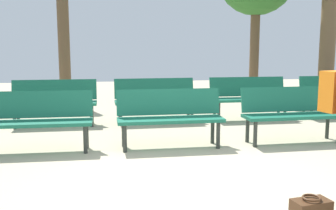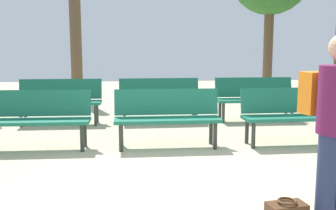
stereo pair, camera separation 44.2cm
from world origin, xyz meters
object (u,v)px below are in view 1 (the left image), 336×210
(bench_r1_c2, at_px, (155,97))
(bench_r1_c1, at_px, (54,99))
(bench_r1_c3, at_px, (249,95))
(bench_r0_c3, at_px, (291,111))
(bench_r0_c2, at_px, (170,114))
(bench_r0_c1, at_px, (37,117))
(tree_1, at_px, (64,37))

(bench_r1_c2, bearing_deg, bench_r1_c1, 178.96)
(bench_r1_c1, xyz_separation_m, bench_r1_c3, (3.90, 0.06, 0.00))
(bench_r0_c3, bearing_deg, bench_r0_c2, 178.79)
(bench_r1_c1, height_order, bench_r1_c3, same)
(bench_r0_c1, height_order, tree_1, tree_1)
(bench_r1_c2, bearing_deg, bench_r0_c3, -45.38)
(bench_r0_c1, height_order, bench_r0_c3, same)
(bench_r0_c3, bearing_deg, tree_1, 126.75)
(bench_r1_c3, bearing_deg, bench_r1_c1, -179.53)
(bench_r0_c2, bearing_deg, bench_r1_c2, 89.42)
(bench_r1_c1, bearing_deg, tree_1, 91.64)
(bench_r1_c1, bearing_deg, bench_r0_c3, -26.03)
(bench_r1_c1, bearing_deg, bench_r1_c3, 0.33)
(bench_r0_c1, distance_m, bench_r1_c2, 2.73)
(bench_r0_c3, bearing_deg, bench_r1_c2, 134.25)
(bench_r0_c1, relative_size, bench_r0_c2, 1.00)
(bench_r0_c2, xyz_separation_m, tree_1, (-2.08, 5.07, 1.23))
(bench_r1_c3, xyz_separation_m, tree_1, (-4.02, 3.10, 1.23))
(bench_r0_c1, height_order, bench_r1_c2, same)
(bench_r1_c2, height_order, tree_1, tree_1)
(bench_r0_c2, xyz_separation_m, bench_r1_c3, (1.94, 1.96, 0.00))
(bench_r1_c2, xyz_separation_m, tree_1, (-2.07, 3.14, 1.23))
(bench_r1_c2, distance_m, bench_r1_c3, 1.95)
(bench_r0_c2, distance_m, bench_r0_c3, 1.97)
(bench_r0_c3, relative_size, bench_r1_c3, 1.01)
(bench_r1_c2, relative_size, tree_1, 0.47)
(bench_r1_c1, distance_m, bench_r1_c2, 1.95)
(bench_r0_c2, relative_size, bench_r1_c1, 1.00)
(bench_r0_c3, relative_size, bench_r1_c1, 1.01)
(bench_r0_c1, distance_m, bench_r0_c3, 3.93)
(bench_r1_c3, bearing_deg, tree_1, 141.93)
(bench_r1_c1, xyz_separation_m, bench_r1_c2, (1.95, 0.02, 0.00))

